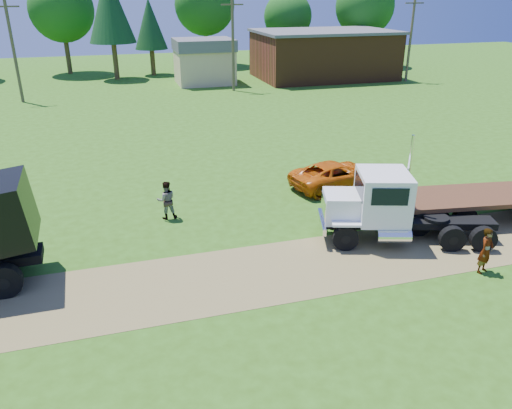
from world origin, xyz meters
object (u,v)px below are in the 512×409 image
object	(u,v)px
white_semi_tractor	(384,206)
spectator_a	(486,251)
orange_pickup	(336,175)
flatbed_trailer	(467,200)

from	to	relation	value
white_semi_tractor	spectator_a	distance (m)	4.16
orange_pickup	flatbed_trailer	distance (m)	6.60
flatbed_trailer	white_semi_tractor	bearing A→B (deg)	-164.49
flatbed_trailer	spectator_a	distance (m)	4.62
white_semi_tractor	orange_pickup	size ratio (longest dim) A/B	1.48
white_semi_tractor	spectator_a	world-z (taller)	white_semi_tractor
flatbed_trailer	spectator_a	world-z (taller)	flatbed_trailer
orange_pickup	flatbed_trailer	xyz separation A→B (m)	(3.86, -5.35, 0.26)
spectator_a	white_semi_tractor	bearing A→B (deg)	100.22
white_semi_tractor	orange_pickup	bearing A→B (deg)	100.98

